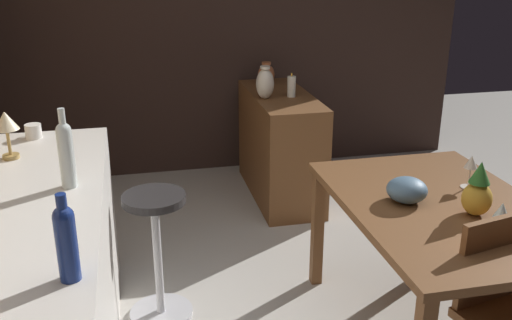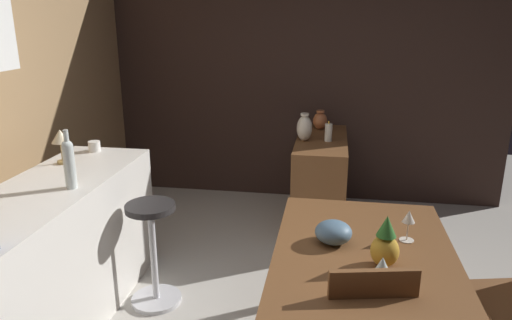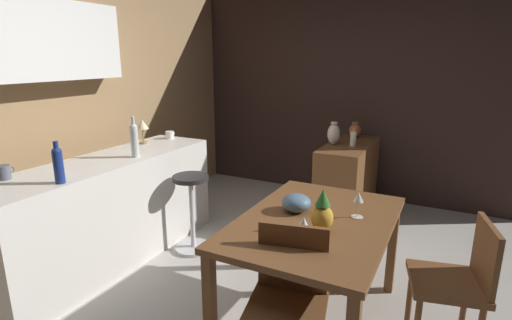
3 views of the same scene
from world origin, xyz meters
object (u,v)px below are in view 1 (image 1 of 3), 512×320
(wine_glass_left, at_px, (502,212))
(counter_lamp, at_px, (6,124))
(pillar_candle_tall, at_px, (291,86))
(vase_ceramic_ivory, at_px, (265,83))
(chair_near_window, at_px, (512,313))
(wine_glass_right, at_px, (471,164))
(vase_copper, at_px, (266,74))
(dining_table, at_px, (441,220))
(sideboard_cabinet, at_px, (280,146))
(bar_stool, at_px, (158,254))
(fruit_bowl, at_px, (407,190))
(pineapple_centerpiece, at_px, (478,192))
(wine_bottle_clear, at_px, (66,152))
(cup_white, at_px, (33,131))
(wine_bottle_cobalt, at_px, (66,239))

(wine_glass_left, distance_m, counter_lamp, 2.26)
(pillar_candle_tall, distance_m, vase_ceramic_ivory, 0.21)
(chair_near_window, bearing_deg, pillar_candle_tall, 6.28)
(wine_glass_right, distance_m, vase_copper, 2.16)
(dining_table, distance_m, vase_copper, 2.28)
(pillar_candle_tall, bearing_deg, wine_glass_left, -172.96)
(sideboard_cabinet, height_order, bar_stool, sideboard_cabinet)
(wine_glass_right, height_order, pillar_candle_tall, pillar_candle_tall)
(fruit_bowl, distance_m, vase_ceramic_ivory, 1.76)
(wine_glass_left, height_order, fruit_bowl, wine_glass_left)
(pineapple_centerpiece, distance_m, counter_lamp, 2.20)
(wine_bottle_clear, xyz_separation_m, vase_copper, (2.05, -1.36, -0.16))
(bar_stool, bearing_deg, cup_white, 51.72)
(fruit_bowl, bearing_deg, cup_white, 63.40)
(wine_glass_right, bearing_deg, dining_table, 124.55)
(chair_near_window, relative_size, vase_copper, 4.79)
(cup_white, bearing_deg, vase_copper, -50.78)
(vase_copper, distance_m, vase_ceramic_ivory, 0.47)
(pineapple_centerpiece, bearing_deg, fruit_bowl, 50.32)
(bar_stool, distance_m, wine_bottle_clear, 0.82)
(dining_table, bearing_deg, cup_white, 63.70)
(dining_table, distance_m, wine_glass_right, 0.34)
(sideboard_cabinet, height_order, wine_bottle_clear, wine_bottle_clear)
(wine_bottle_clear, bearing_deg, pillar_candle_tall, -41.90)
(wine_glass_right, relative_size, wine_bottle_cobalt, 0.58)
(bar_stool, height_order, pillar_candle_tall, pillar_candle_tall)
(cup_white, distance_m, vase_ceramic_ivory, 1.71)
(wine_bottle_clear, height_order, vase_copper, wine_bottle_clear)
(sideboard_cabinet, bearing_deg, fruit_bowl, -176.32)
(dining_table, relative_size, cup_white, 10.95)
(dining_table, distance_m, bar_stool, 1.42)
(fruit_bowl, bearing_deg, wine_glass_left, -153.85)
(sideboard_cabinet, relative_size, wine_glass_left, 6.96)
(pineapple_centerpiece, bearing_deg, dining_table, 31.48)
(sideboard_cabinet, height_order, counter_lamp, counter_lamp)
(wine_glass_left, bearing_deg, chair_near_window, 176.62)
(wine_bottle_clear, bearing_deg, pineapple_centerpiece, -100.75)
(sideboard_cabinet, distance_m, pillar_candle_tall, 0.50)
(bar_stool, bearing_deg, vase_ceramic_ivory, -33.75)
(wine_bottle_cobalt, bearing_deg, bar_stool, -16.13)
(vase_copper, bearing_deg, dining_table, -172.26)
(dining_table, bearing_deg, bar_stool, 70.20)
(counter_lamp, bearing_deg, fruit_bowl, -107.23)
(pillar_candle_tall, bearing_deg, chair_near_window, -173.72)
(wine_bottle_cobalt, height_order, vase_ceramic_ivory, wine_bottle_cobalt)
(chair_near_window, distance_m, pillar_candle_tall, 2.39)
(wine_glass_right, distance_m, cup_white, 2.27)
(cup_white, bearing_deg, bar_stool, -128.28)
(vase_copper, bearing_deg, chair_near_window, -172.94)
(sideboard_cabinet, bearing_deg, vase_ceramic_ivory, 124.42)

